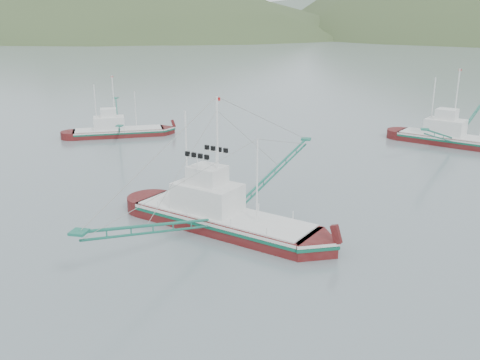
# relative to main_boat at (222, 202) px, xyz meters

# --- Properties ---
(ground) EXTENTS (1200.00, 1200.00, 0.00)m
(ground) POSITION_rel_main_boat_xyz_m (0.70, -2.23, -2.42)
(ground) COLOR slate
(ground) RESTS_ON ground
(main_boat) EXTENTS (16.87, 28.57, 12.03)m
(main_boat) POSITION_rel_main_boat_xyz_m (0.00, 0.00, 0.00)
(main_boat) COLOR #4B0C0C
(main_boat) RESTS_ON ground
(bg_boat_left) EXTENTS (14.01, 22.25, 9.57)m
(bg_boat_left) POSITION_rel_main_boat_xyz_m (-23.89, 31.10, -0.45)
(bg_boat_left) COLOR #4B0C0C
(bg_boat_left) RESTS_ON ground
(bg_boat_right) EXTENTS (15.62, 26.32, 11.21)m
(bg_boat_right) POSITION_rel_main_boat_xyz_m (23.82, 35.97, -0.15)
(bg_boat_right) COLOR #4B0C0C
(bg_boat_right) RESTS_ON ground
(headland_left) EXTENTS (448.00, 308.00, 210.00)m
(headland_left) POSITION_rel_main_boat_xyz_m (-179.30, 357.77, -2.42)
(headland_left) COLOR #394B26
(headland_left) RESTS_ON ground
(ridge_distant) EXTENTS (960.00, 400.00, 240.00)m
(ridge_distant) POSITION_rel_main_boat_xyz_m (30.70, 557.77, -2.42)
(ridge_distant) COLOR slate
(ridge_distant) RESTS_ON ground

